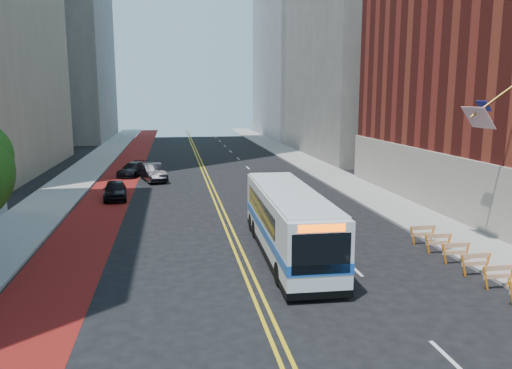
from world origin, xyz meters
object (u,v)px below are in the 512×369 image
(transit_bus, at_px, (288,221))
(car_a, at_px, (115,190))
(car_c, at_px, (133,169))
(car_b, at_px, (153,172))

(transit_bus, bearing_deg, car_a, 124.48)
(car_a, distance_m, car_c, 11.01)
(transit_bus, relative_size, car_b, 2.48)
(transit_bus, height_order, car_b, transit_bus)
(transit_bus, bearing_deg, car_b, 109.06)
(car_a, height_order, car_b, car_b)
(car_b, height_order, car_c, car_b)
(car_a, bearing_deg, car_b, 66.88)
(car_b, bearing_deg, car_c, 107.51)
(car_b, distance_m, car_c, 3.83)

